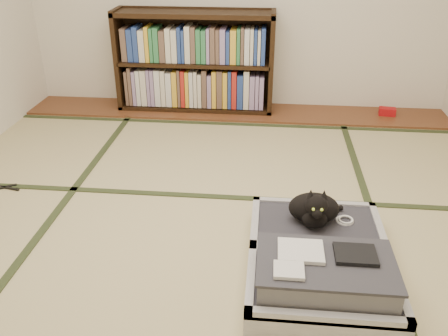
{
  "coord_description": "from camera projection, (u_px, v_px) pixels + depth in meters",
  "views": [
    {
      "loc": [
        0.32,
        -2.32,
        1.65
      ],
      "look_at": [
        0.05,
        0.35,
        0.25
      ],
      "focal_mm": 38.0,
      "sensor_mm": 36.0,
      "label": 1
    }
  ],
  "objects": [
    {
      "name": "red_item",
      "position": [
        387.0,
        112.0,
        4.48
      ],
      "size": [
        0.16,
        0.11,
        0.07
      ],
      "primitive_type": "cube",
      "rotation": [
        0.0,
        0.0,
        -0.12
      ],
      "color": "#AA0D11",
      "rests_on": "wood_strip"
    },
    {
      "name": "cable_coil",
      "position": [
        345.0,
        220.0,
        2.67
      ],
      "size": [
        0.1,
        0.1,
        0.02
      ],
      "color": "white",
      "rests_on": "suitcase"
    },
    {
      "name": "bookcase",
      "position": [
        195.0,
        64.0,
        4.49
      ],
      "size": [
        1.48,
        0.34,
        0.95
      ],
      "color": "black",
      "rests_on": "wood_strip"
    },
    {
      "name": "cat",
      "position": [
        315.0,
        209.0,
        2.62
      ],
      "size": [
        0.32,
        0.33,
        0.26
      ],
      "color": "black",
      "rests_on": "suitcase"
    },
    {
      "name": "suitcase",
      "position": [
        320.0,
        262.0,
        2.42
      ],
      "size": [
        0.73,
        0.97,
        0.29
      ],
      "color": "silver",
      "rests_on": "floor"
    },
    {
      "name": "floor",
      "position": [
        210.0,
        231.0,
        2.84
      ],
      "size": [
        4.5,
        4.5,
        0.0
      ],
      "primitive_type": "plane",
      "color": "tan",
      "rests_on": "ground"
    },
    {
      "name": "wood_strip",
      "position": [
        236.0,
        112.0,
        4.6
      ],
      "size": [
        4.0,
        0.5,
        0.02
      ],
      "primitive_type": "cube",
      "color": "brown",
      "rests_on": "ground"
    },
    {
      "name": "tatami_borders",
      "position": [
        219.0,
        190.0,
        3.27
      ],
      "size": [
        4.0,
        4.5,
        0.01
      ],
      "color": "#2D381E",
      "rests_on": "ground"
    }
  ]
}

